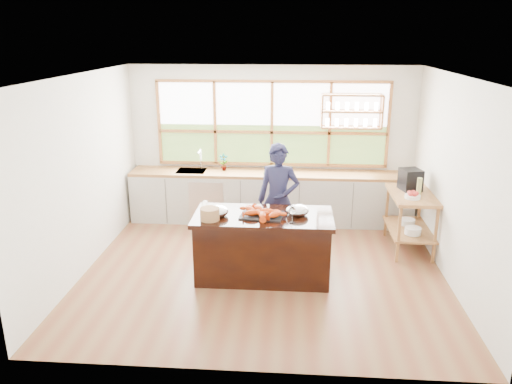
# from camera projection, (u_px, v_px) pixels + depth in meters

# --- Properties ---
(ground_plane) EXTENTS (5.00, 5.00, 0.00)m
(ground_plane) POSITION_uv_depth(u_px,v_px,m) (264.00, 269.00, 7.10)
(ground_plane) COLOR brown
(room_shell) EXTENTS (5.02, 4.52, 2.71)m
(room_shell) POSITION_uv_depth(u_px,v_px,m) (268.00, 141.00, 7.05)
(room_shell) COLOR silver
(room_shell) RESTS_ON ground_plane
(back_counter) EXTENTS (4.90, 0.63, 0.90)m
(back_counter) POSITION_uv_depth(u_px,v_px,m) (269.00, 197.00, 8.80)
(back_counter) COLOR beige
(back_counter) RESTS_ON ground_plane
(right_shelf_unit) EXTENTS (0.62, 1.10, 0.90)m
(right_shelf_unit) POSITION_uv_depth(u_px,v_px,m) (411.00, 212.00, 7.60)
(right_shelf_unit) COLOR #AD763F
(right_shelf_unit) RESTS_ON ground_plane
(island) EXTENTS (1.85, 0.90, 0.90)m
(island) POSITION_uv_depth(u_px,v_px,m) (263.00, 246.00, 6.77)
(island) COLOR black
(island) RESTS_ON ground_plane
(cook) EXTENTS (0.65, 0.46, 1.70)m
(cook) POSITION_uv_depth(u_px,v_px,m) (278.00, 200.00, 7.39)
(cook) COLOR #1B1C39
(cook) RESTS_ON ground_plane
(potted_plant) EXTENTS (0.17, 0.13, 0.30)m
(potted_plant) POSITION_uv_depth(u_px,v_px,m) (224.00, 162.00, 8.73)
(potted_plant) COLOR slate
(potted_plant) RESTS_ON back_counter
(cutting_board) EXTENTS (0.44, 0.36, 0.01)m
(cutting_board) POSITION_uv_depth(u_px,v_px,m) (276.00, 172.00, 8.65)
(cutting_board) COLOR #55AD3B
(cutting_board) RESTS_ON back_counter
(espresso_machine) EXTENTS (0.35, 0.37, 0.33)m
(espresso_machine) POSITION_uv_depth(u_px,v_px,m) (410.00, 179.00, 7.66)
(espresso_machine) COLOR black
(espresso_machine) RESTS_ON right_shelf_unit
(wine_bottle) EXTENTS (0.08, 0.08, 0.29)m
(wine_bottle) POSITION_uv_depth(u_px,v_px,m) (419.00, 187.00, 7.33)
(wine_bottle) COLOR tan
(wine_bottle) RESTS_ON right_shelf_unit
(fruit_bowl) EXTENTS (0.23, 0.23, 0.11)m
(fruit_bowl) POSITION_uv_depth(u_px,v_px,m) (413.00, 195.00, 7.29)
(fruit_bowl) COLOR white
(fruit_bowl) RESTS_ON right_shelf_unit
(slate_board) EXTENTS (0.59, 0.46, 0.02)m
(slate_board) POSITION_uv_depth(u_px,v_px,m) (262.00, 215.00, 6.60)
(slate_board) COLOR black
(slate_board) RESTS_ON island
(lobster_pile) EXTENTS (0.55, 0.48, 0.08)m
(lobster_pile) POSITION_uv_depth(u_px,v_px,m) (261.00, 212.00, 6.57)
(lobster_pile) COLOR #C93D10
(lobster_pile) RESTS_ON slate_board
(mixing_bowl_left) EXTENTS (0.30, 0.30, 0.15)m
(mixing_bowl_left) POSITION_uv_depth(u_px,v_px,m) (217.00, 211.00, 6.59)
(mixing_bowl_left) COLOR silver
(mixing_bowl_left) RESTS_ON island
(mixing_bowl_right) EXTENTS (0.31, 0.31, 0.15)m
(mixing_bowl_right) POSITION_uv_depth(u_px,v_px,m) (297.00, 210.00, 6.62)
(mixing_bowl_right) COLOR silver
(mixing_bowl_right) RESTS_ON island
(wine_glass) EXTENTS (0.08, 0.08, 0.22)m
(wine_glass) POSITION_uv_depth(u_px,v_px,m) (292.00, 211.00, 6.31)
(wine_glass) COLOR white
(wine_glass) RESTS_ON island
(wicker_basket) EXTENTS (0.25, 0.25, 0.16)m
(wicker_basket) POSITION_uv_depth(u_px,v_px,m) (210.00, 214.00, 6.44)
(wicker_basket) COLOR #A46D47
(wicker_basket) RESTS_ON island
(parchment_roll) EXTENTS (0.10, 0.30, 0.08)m
(parchment_roll) POSITION_uv_depth(u_px,v_px,m) (204.00, 206.00, 6.84)
(parchment_roll) COLOR white
(parchment_roll) RESTS_ON island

